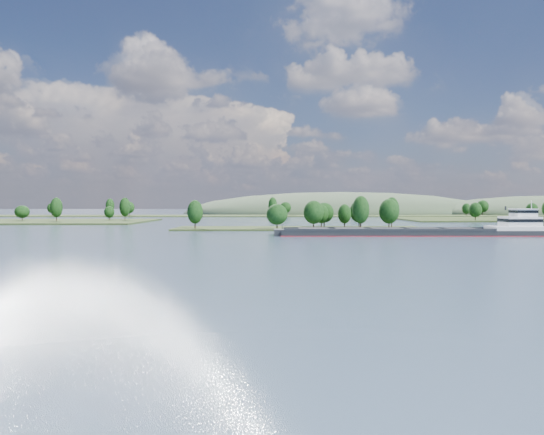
{
  "coord_description": "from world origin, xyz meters",
  "views": [
    {
      "loc": [
        -11.63,
        -33.62,
        10.32
      ],
      "look_at": [
        -11.2,
        130.0,
        6.0
      ],
      "focal_mm": 35.0,
      "sensor_mm": 36.0,
      "label": 1
    }
  ],
  "objects": [
    {
      "name": "tree_island",
      "position": [
        7.19,
        178.73,
        3.91
      ],
      "size": [
        100.0,
        30.16,
        13.93
      ],
      "color": "#233116",
      "rests_on": "ground"
    },
    {
      "name": "back_shoreline",
      "position": [
        8.0,
        399.86,
        0.7
      ],
      "size": [
        900.0,
        60.0,
        15.94
      ],
      "color": "#233116",
      "rests_on": "ground"
    },
    {
      "name": "hill_west",
      "position": [
        60.0,
        500.0,
        0.0
      ],
      "size": [
        320.0,
        160.0,
        44.0
      ],
      "primitive_type": "ellipsoid",
      "color": "#374731",
      "rests_on": "ground"
    },
    {
      "name": "ground",
      "position": [
        0.0,
        120.0,
        0.0
      ],
      "size": [
        1800.0,
        1800.0,
        0.0
      ],
      "primitive_type": "plane",
      "color": "#394B63",
      "rests_on": "ground"
    },
    {
      "name": "cargo_barge",
      "position": [
        39.88,
        137.0,
        1.5
      ],
      "size": [
        88.09,
        11.1,
        11.91
      ],
      "color": "black",
      "rests_on": "ground"
    }
  ]
}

